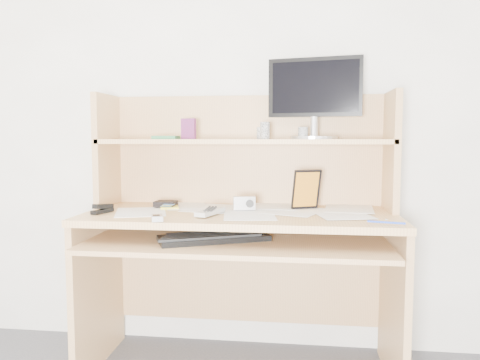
# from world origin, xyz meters

# --- Properties ---
(back_wall) EXTENTS (3.60, 0.04, 2.50)m
(back_wall) POSITION_xyz_m (0.00, 1.80, 1.25)
(back_wall) COLOR white
(back_wall) RESTS_ON floor
(desk) EXTENTS (1.40, 0.70, 1.30)m
(desk) POSITION_xyz_m (0.00, 1.56, 0.69)
(desk) COLOR tan
(desk) RESTS_ON floor
(paper_clutter) EXTENTS (1.32, 0.54, 0.01)m
(paper_clutter) POSITION_xyz_m (0.00, 1.48, 0.75)
(paper_clutter) COLOR white
(paper_clutter) RESTS_ON desk
(keyboard) EXTENTS (0.49, 0.34, 0.03)m
(keyboard) POSITION_xyz_m (-0.09, 1.33, 0.67)
(keyboard) COLOR black
(keyboard) RESTS_ON desk
(tv_remote) EXTENTS (0.11, 0.20, 0.02)m
(tv_remote) POSITION_xyz_m (-0.12, 1.38, 0.77)
(tv_remote) COLOR #A7A7A2
(tv_remote) RESTS_ON paper_clutter
(flip_phone) EXTENTS (0.07, 0.09, 0.02)m
(flip_phone) POSITION_xyz_m (-0.31, 1.22, 0.77)
(flip_phone) COLOR #A6A6A8
(flip_phone) RESTS_ON paper_clutter
(stapler) EXTENTS (0.07, 0.12, 0.04)m
(stapler) POSITION_xyz_m (-0.61, 1.38, 0.77)
(stapler) COLOR black
(stapler) RESTS_ON paper_clutter
(wallet) EXTENTS (0.11, 0.09, 0.03)m
(wallet) POSITION_xyz_m (-0.38, 1.59, 0.77)
(wallet) COLOR black
(wallet) RESTS_ON paper_clutter
(sticky_note_pad) EXTENTS (0.11, 0.11, 0.01)m
(sticky_note_pad) POSITION_xyz_m (-0.35, 1.55, 0.76)
(sticky_note_pad) COLOR yellow
(sticky_note_pad) RESTS_ON desk
(digital_camera) EXTENTS (0.11, 0.06, 0.06)m
(digital_camera) POSITION_xyz_m (0.01, 1.53, 0.79)
(digital_camera) COLOR silver
(digital_camera) RESTS_ON paper_clutter
(game_case) EXTENTS (0.13, 0.07, 0.19)m
(game_case) POSITION_xyz_m (0.30, 1.57, 0.85)
(game_case) COLOR black
(game_case) RESTS_ON paper_clutter
(blue_pen) EXTENTS (0.14, 0.04, 0.01)m
(blue_pen) POSITION_xyz_m (0.60, 1.24, 0.76)
(blue_pen) COLOR blue
(blue_pen) RESTS_ON paper_clutter
(card_box) EXTENTS (0.08, 0.04, 0.10)m
(card_box) POSITION_xyz_m (-0.27, 1.62, 1.13)
(card_box) COLOR maroon
(card_box) RESTS_ON desk
(shelf_book) EXTENTS (0.13, 0.17, 0.02)m
(shelf_book) POSITION_xyz_m (-0.38, 1.63, 1.09)
(shelf_book) COLOR #338140
(shelf_book) RESTS_ON desk
(chip_stack_a) EXTENTS (0.04, 0.04, 0.05)m
(chip_stack_a) POSITION_xyz_m (-0.27, 1.63, 1.11)
(chip_stack_a) COLOR black
(chip_stack_a) RESTS_ON desk
(chip_stack_b) EXTENTS (0.04, 0.04, 0.06)m
(chip_stack_b) POSITION_xyz_m (0.08, 1.62, 1.11)
(chip_stack_b) COLOR white
(chip_stack_b) RESTS_ON desk
(chip_stack_c) EXTENTS (0.06, 0.06, 0.06)m
(chip_stack_c) POSITION_xyz_m (0.28, 1.64, 1.11)
(chip_stack_c) COLOR black
(chip_stack_c) RESTS_ON desk
(chip_stack_d) EXTENTS (0.05, 0.05, 0.08)m
(chip_stack_d) POSITION_xyz_m (0.10, 1.59, 1.12)
(chip_stack_d) COLOR white
(chip_stack_d) RESTS_ON desk
(monitor) EXTENTS (0.44, 0.22, 0.38)m
(monitor) POSITION_xyz_m (0.33, 1.66, 1.29)
(monitor) COLOR silver
(monitor) RESTS_ON desk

